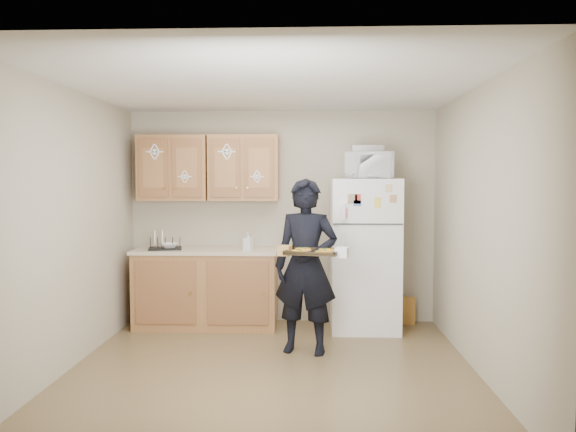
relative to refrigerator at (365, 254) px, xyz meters
The scene contains 23 objects.
floor 1.92m from the refrigerator, 123.60° to the right, with size 3.60×3.60×0.00m, color brown.
ceiling 2.38m from the refrigerator, 123.60° to the right, with size 3.60×3.60×0.00m, color silver.
wall_back 1.10m from the refrigerator, 158.72° to the left, with size 3.60×0.04×2.50m, color #ABA18A.
wall_front 3.39m from the refrigerator, 106.39° to the right, with size 3.60×0.04×2.50m, color #ABA18A.
wall_left 3.13m from the refrigerator, 152.53° to the right, with size 0.04×3.60×2.50m, color #ABA18A.
wall_right 1.71m from the refrigerator, 59.27° to the right, with size 0.04×3.60×2.50m, color #ABA18A.
refrigerator is the anchor object (origin of this frame).
base_cabinet 1.85m from the refrigerator, behind, with size 1.60×0.60×0.86m, color brown.
countertop 1.80m from the refrigerator, behind, with size 1.64×0.64×0.04m, color beige.
upper_cab_left 2.41m from the refrigerator, behind, with size 0.80×0.33×0.75m, color brown.
upper_cab_right 1.70m from the refrigerator, behind, with size 0.80×0.33×0.75m, color brown.
cereal_box 0.89m from the refrigerator, 24.99° to the left, with size 0.20×0.07×0.32m, color gold.
person 1.10m from the refrigerator, 126.28° to the right, with size 0.62×0.41×1.70m, color black.
baking_tray 1.33m from the refrigerator, 116.40° to the right, with size 0.48×0.35×0.04m, color black.
pizza_front_left 1.44m from the refrigerator, 120.00° to the right, with size 0.16×0.16×0.02m, color orange.
pizza_front_right 1.39m from the refrigerator, 111.10° to the right, with size 0.16×0.16×0.02m, color orange.
pizza_back_left 1.29m from the refrigerator, 122.13° to the right, with size 0.16×0.16×0.02m, color orange.
pizza_back_right 1.23m from the refrigerator, 112.20° to the right, with size 0.16×0.16×0.02m, color orange.
microwave 1.00m from the refrigerator, 55.98° to the right, with size 0.53×0.36×0.29m, color white.
foil_pan 1.18m from the refrigerator, 48.91° to the right, with size 0.35×0.24×0.07m, color silver.
dish_rack 2.26m from the refrigerator, behind, with size 0.37×0.27×0.15m, color black.
bowl 2.22m from the refrigerator, behind, with size 0.21×0.21×0.05m, color white.
soap_bottle 1.32m from the refrigerator, behind, with size 0.09×0.09×0.20m, color white.
Camera 1 is at (0.34, -4.87, 1.67)m, focal length 35.00 mm.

